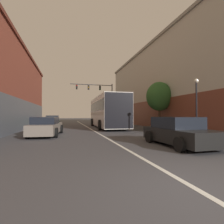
{
  "coord_description": "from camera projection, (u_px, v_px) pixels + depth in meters",
  "views": [
    {
      "loc": [
        -2.47,
        -2.77,
        1.45
      ],
      "look_at": [
        2.26,
        15.21,
        1.77
      ],
      "focal_mm": 28.0,
      "sensor_mm": 36.0,
      "label": 1
    }
  ],
  "objects": [
    {
      "name": "hatchback_foreground",
      "position": [
        179.0,
        132.0,
        8.34
      ],
      "size": [
        2.13,
        4.09,
        1.35
      ],
      "rotation": [
        0.0,
        0.0,
        1.58
      ],
      "color": "black",
      "rests_on": "ground_plane"
    },
    {
      "name": "street_tree_near",
      "position": [
        159.0,
        96.0,
        17.97
      ],
      "size": [
        2.7,
        2.43,
        4.86
      ],
      "color": "#3D2D1E",
      "rests_on": "ground_plane"
    },
    {
      "name": "ground_plane",
      "position": [
        201.0,
        192.0,
        3.28
      ],
      "size": [
        160.0,
        160.0,
        0.0
      ],
      "primitive_type": "plane",
      "color": "#424247"
    },
    {
      "name": "parked_car_left_mid",
      "position": [
        52.0,
        120.0,
        25.33
      ],
      "size": [
        2.38,
        4.74,
        1.38
      ],
      "rotation": [
        0.0,
        0.0,
        1.65
      ],
      "color": "#285633",
      "rests_on": "ground_plane"
    },
    {
      "name": "bus",
      "position": [
        107.0,
        111.0,
        20.09
      ],
      "size": [
        3.19,
        10.84,
        3.45
      ],
      "rotation": [
        0.0,
        0.0,
        1.54
      ],
      "color": "silver",
      "rests_on": "ground_plane"
    },
    {
      "name": "traffic_signal_gantry",
      "position": [
        99.0,
        94.0,
        31.77
      ],
      "size": [
        7.68,
        0.36,
        7.22
      ],
      "color": "#333338",
      "rests_on": "ground_plane"
    },
    {
      "name": "lane_center_line",
      "position": [
        90.0,
        128.0,
        19.0
      ],
      "size": [
        0.14,
        44.5,
        0.01
      ],
      "color": "silver",
      "rests_on": "ground_plane"
    },
    {
      "name": "parked_car_left_near",
      "position": [
        46.0,
        127.0,
        12.34
      ],
      "size": [
        2.22,
        4.77,
        1.31
      ],
      "rotation": [
        0.0,
        0.0,
        1.48
      ],
      "color": "slate",
      "rests_on": "ground_plane"
    },
    {
      "name": "building_right_storefront",
      "position": [
        170.0,
        87.0,
        24.17
      ],
      "size": [
        8.32,
        27.68,
        10.41
      ],
      "color": "#B7B2A3",
      "rests_on": "ground_plane"
    },
    {
      "name": "street_lamp",
      "position": [
        196.0,
        105.0,
        11.05
      ],
      "size": [
        0.29,
        0.29,
        3.76
      ],
      "color": "black",
      "rests_on": "ground_plane"
    }
  ]
}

